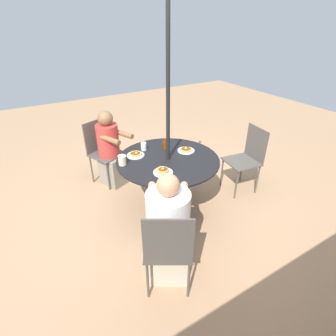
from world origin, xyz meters
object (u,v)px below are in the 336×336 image
(patio_table, at_px, (168,168))
(coffee_cup, at_px, (122,160))
(diner_south, at_px, (110,152))
(pancake_plate_c, at_px, (186,150))
(diner_north, at_px, (168,233))
(patio_chair_south, at_px, (102,148))
(patio_chair_north, at_px, (168,247))
(syrup_bottle, at_px, (165,145))
(pancake_plate_a, at_px, (136,155))
(patio_chair_east, at_px, (248,156))
(pancake_plate_b, at_px, (163,171))
(drinking_glass_a, at_px, (144,146))

(patio_table, bearing_deg, coffee_cup, -15.48)
(diner_south, relative_size, pancake_plate_c, 5.23)
(diner_north, bearing_deg, patio_chair_south, 119.19)
(patio_chair_north, relative_size, syrup_bottle, 6.53)
(diner_north, bearing_deg, pancake_plate_c, 79.50)
(patio_chair_north, bearing_deg, diner_north, 90.00)
(pancake_plate_a, bearing_deg, coffee_cup, 29.85)
(coffee_cup, bearing_deg, diner_south, -98.44)
(pancake_plate_a, relative_size, coffee_cup, 1.89)
(patio_chair_north, distance_m, diner_north, 0.18)
(patio_chair_north, bearing_deg, diner_south, 114.62)
(patio_table, xyz_separation_m, patio_chair_north, (0.62, 1.05, -0.07))
(patio_chair_east, relative_size, coffee_cup, 8.19)
(patio_chair_east, xyz_separation_m, pancake_plate_b, (1.43, 0.09, 0.22))
(pancake_plate_b, bearing_deg, drinking_glass_a, -96.72)
(patio_chair_east, bearing_deg, pancake_plate_b, 101.50)
(patio_table, xyz_separation_m, diner_north, (0.53, 0.90, -0.09))
(syrup_bottle, height_order, drinking_glass_a, syrup_bottle)
(patio_chair_east, distance_m, pancake_plate_b, 1.45)
(diner_south, height_order, syrup_bottle, diner_south)
(patio_chair_north, xyz_separation_m, drinking_glass_a, (-0.48, -1.42, 0.25))
(drinking_glass_a, bearing_deg, coffee_cup, 30.22)
(diner_south, bearing_deg, pancake_plate_c, 105.52)
(patio_chair_east, bearing_deg, pancake_plate_c, 83.51)
(diner_north, relative_size, patio_chair_east, 1.23)
(pancake_plate_a, height_order, pancake_plate_c, pancake_plate_a)
(pancake_plate_b, relative_size, pancake_plate_c, 1.00)
(patio_table, xyz_separation_m, pancake_plate_c, (-0.31, -0.06, 0.14))
(pancake_plate_c, distance_m, coffee_cup, 0.84)
(patio_chair_east, relative_size, diner_south, 0.83)
(patio_chair_north, height_order, coffee_cup, patio_chair_north)
(diner_north, xyz_separation_m, patio_chair_east, (-1.74, -0.73, 0.02))
(coffee_cup, bearing_deg, syrup_bottle, -169.73)
(drinking_glass_a, bearing_deg, pancake_plate_a, 30.73)
(patio_chair_north, relative_size, pancake_plate_a, 4.34)
(diner_north, bearing_deg, syrup_bottle, 91.64)
(drinking_glass_a, bearing_deg, diner_north, 73.09)
(pancake_plate_a, relative_size, pancake_plate_b, 1.00)
(patio_chair_north, bearing_deg, pancake_plate_c, 80.79)
(patio_chair_north, distance_m, pancake_plate_b, 0.92)
(pancake_plate_c, relative_size, coffee_cup, 1.89)
(diner_north, bearing_deg, pancake_plate_a, 109.72)
(pancake_plate_b, bearing_deg, patio_chair_south, -79.30)
(diner_north, distance_m, coffee_cup, 1.08)
(patio_chair_east, xyz_separation_m, patio_chair_south, (1.69, -1.29, 0.00))
(patio_table, height_order, pancake_plate_b, pancake_plate_b)
(patio_chair_south, height_order, coffee_cup, patio_chair_south)
(coffee_cup, bearing_deg, patio_chair_south, -92.99)
(coffee_cup, bearing_deg, pancake_plate_c, 174.29)
(patio_chair_east, bearing_deg, drinking_glass_a, 76.18)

